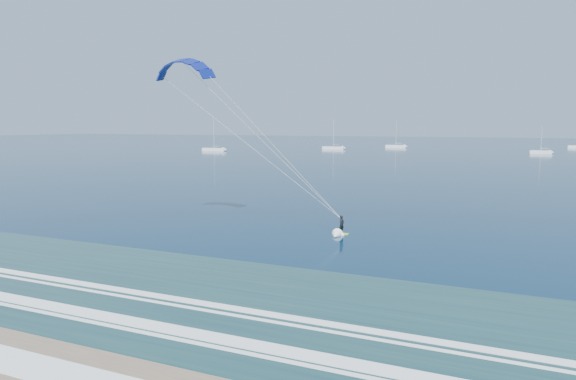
# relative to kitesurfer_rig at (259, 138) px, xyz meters

# --- Properties ---
(ground) EXTENTS (900.00, 900.00, 0.00)m
(ground) POSITION_rel_kitesurfer_rig_xyz_m (1.62, -29.75, -9.42)
(ground) COLOR #072941
(ground) RESTS_ON ground
(kitesurfer_rig) EXTENTS (20.68, 6.10, 18.36)m
(kitesurfer_rig) POSITION_rel_kitesurfer_rig_xyz_m (0.00, 0.00, 0.00)
(kitesurfer_rig) COLOR #96E51B
(kitesurfer_rig) RESTS_ON ground
(sailboat_0) EXTENTS (10.30, 2.40, 13.79)m
(sailboat_0) POSITION_rel_kitesurfer_rig_xyz_m (-89.34, 135.14, -8.73)
(sailboat_0) COLOR white
(sailboat_0) RESTS_ON ground
(sailboat_1) EXTENTS (9.73, 2.40, 13.23)m
(sailboat_1) POSITION_rel_kitesurfer_rig_xyz_m (-49.19, 168.60, -8.73)
(sailboat_1) COLOR white
(sailboat_1) RESTS_ON ground
(sailboat_2) EXTENTS (9.36, 2.40, 12.54)m
(sailboat_2) POSITION_rel_kitesurfer_rig_xyz_m (-27.68, 196.35, -8.74)
(sailboat_2) COLOR white
(sailboat_2) RESTS_ON ground
(sailboat_3) EXTENTS (7.33, 2.40, 10.37)m
(sailboat_3) POSITION_rel_kitesurfer_rig_xyz_m (32.38, 166.87, -8.75)
(sailboat_3) COLOR white
(sailboat_3) RESTS_ON ground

